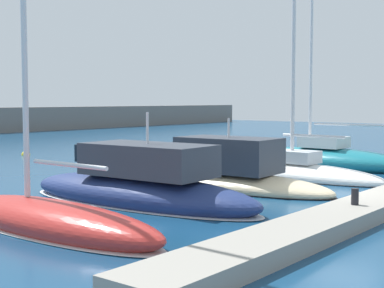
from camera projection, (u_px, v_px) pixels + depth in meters
ground_plane at (341, 203)px, 18.07m from camera, size 120.00×120.00×0.00m
sailboat_red_nearest at (51, 217)px, 14.08m from camera, size 1.92×7.43×13.15m
motorboat_navy_second at (139, 187)px, 17.92m from camera, size 3.02×8.99×3.18m
motorboat_sand_third at (232, 176)px, 20.92m from camera, size 2.84×7.84×2.93m
sailboat_white_fourth at (296, 171)px, 23.70m from camera, size 2.40×7.93×16.56m
sailboat_teal_fifth at (326, 158)px, 27.58m from camera, size 2.75×8.42×17.62m
mooring_buoy_yellow at (26, 155)px, 33.65m from camera, size 0.51×0.51×0.51m
dock_bollard at (355, 197)px, 15.37m from camera, size 0.20×0.20×0.44m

